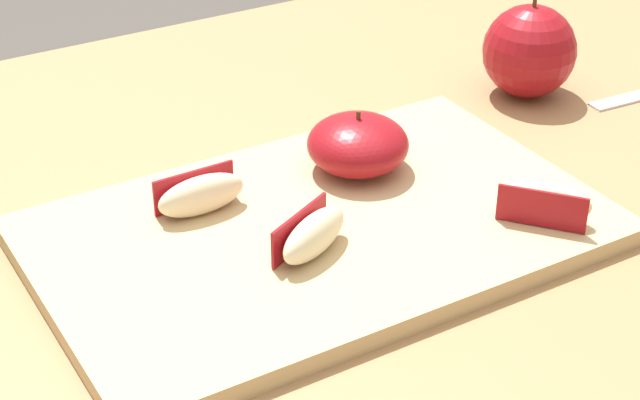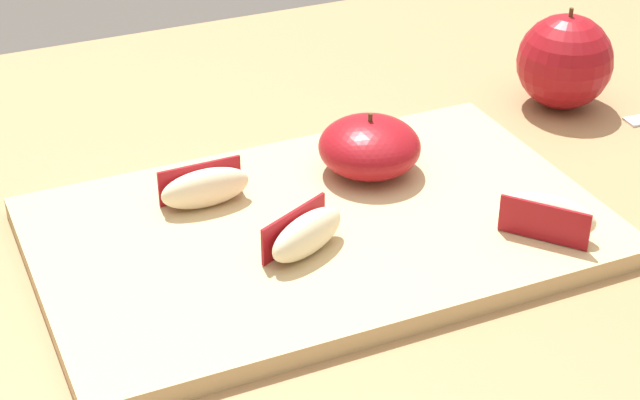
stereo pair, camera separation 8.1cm
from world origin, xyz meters
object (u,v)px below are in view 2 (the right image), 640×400
cutting_board (320,230)px  whole_apple_red_delicious (565,62)px  apple_half_skin_up (370,147)px  apple_wedge_right (205,187)px  apple_wedge_back (306,234)px  apple_wedge_left (548,215)px

cutting_board → whole_apple_red_delicious: size_ratio=4.36×
apple_half_skin_up → whole_apple_red_delicious: bearing=15.5°
apple_wedge_right → apple_wedge_back: bearing=-64.2°
apple_wedge_right → apple_wedge_left: (0.23, -0.15, 0.00)m
apple_wedge_back → apple_half_skin_up: bearing=43.1°
apple_wedge_right → apple_wedge_left: 0.27m
apple_wedge_right → apple_wedge_back: size_ratio=0.97×
apple_wedge_back → whole_apple_red_delicious: (0.34, 0.16, 0.01)m
cutting_board → apple_wedge_left: 0.18m
cutting_board → apple_half_skin_up: size_ratio=5.10×
apple_wedge_back → whole_apple_red_delicious: bearing=25.0°
cutting_board → apple_half_skin_up: apple_half_skin_up is taller
apple_wedge_right → whole_apple_red_delicious: size_ratio=0.73×
apple_wedge_left → whole_apple_red_delicious: whole_apple_red_delicious is taller
cutting_board → apple_wedge_back: bearing=-127.8°
apple_half_skin_up → apple_wedge_right: bearing=178.4°
apple_wedge_right → whole_apple_red_delicious: bearing=9.3°
whole_apple_red_delicious → apple_half_skin_up: bearing=-164.5°
apple_wedge_right → apple_wedge_left: size_ratio=1.03×
apple_wedge_right → whole_apple_red_delicious: (0.39, 0.06, 0.01)m
apple_wedge_left → apple_wedge_right: bearing=147.0°
cutting_board → apple_wedge_right: (-0.07, 0.06, 0.02)m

